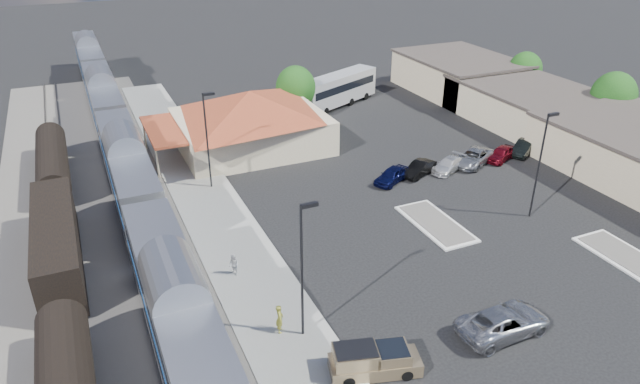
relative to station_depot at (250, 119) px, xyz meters
name	(u,v)px	position (x,y,z in m)	size (l,w,h in m)	color
ground	(406,247)	(4.56, -24.00, -3.13)	(280.00, 280.00, 0.00)	black
railbed	(106,255)	(-16.44, -16.00, -3.07)	(16.00, 100.00, 0.12)	#4C4944
platform	(231,242)	(-7.44, -18.00, -3.04)	(5.50, 92.00, 0.18)	gray
passenger_train	(129,174)	(-13.44, -8.31, -0.26)	(3.00, 104.00, 5.55)	silver
freight_cars	(57,245)	(-19.44, -16.36, -1.21)	(2.80, 46.00, 4.00)	black
station_depot	(250,119)	(0.00, 0.00, 0.00)	(18.35, 12.24, 6.20)	#BDAB8A
buildings_east	(554,114)	(32.56, -9.72, -0.86)	(14.40, 51.40, 4.80)	#C6B28C
traffic_island_south	(436,223)	(8.56, -22.00, -3.03)	(3.30, 7.50, 0.21)	silver
traffic_island_north	(628,258)	(18.56, -32.00, -3.03)	(3.30, 7.50, 0.21)	silver
lamp_plat_s	(303,261)	(-6.34, -30.00, 2.21)	(1.08, 0.25, 9.00)	black
lamp_plat_n	(208,133)	(-6.34, -8.00, 2.21)	(1.08, 0.25, 9.00)	black
lamp_lot	(541,157)	(16.66, -24.00, 2.21)	(1.08, 0.25, 9.00)	black
tree_east_b	(613,96)	(38.56, -12.00, 1.09)	(4.94, 4.94, 6.96)	#382314
tree_east_c	(525,70)	(38.56, 2.00, 0.63)	(4.41, 4.41, 6.21)	#382314
tree_depot	(296,88)	(7.56, 6.00, 0.89)	(4.71, 4.71, 6.63)	#382314
pickup_truck	(375,361)	(-3.94, -34.39, -2.30)	(5.36, 3.11, 1.74)	#96805C
suv	(504,322)	(4.77, -34.67, -2.30)	(2.76, 5.99, 1.67)	#9C9EA4
coach_bus	(338,88)	(14.51, 9.02, -0.80)	(12.58, 7.79, 4.04)	silver
person_a	(280,319)	(-7.62, -29.24, -2.00)	(0.69, 0.46, 1.90)	gold
person_b	(234,265)	(-8.48, -22.38, -2.15)	(0.78, 0.60, 1.60)	silver
parked_car_a	(392,175)	(9.30, -13.66, -2.41)	(1.70, 4.22, 1.44)	#0C103D
parked_car_b	(419,169)	(12.50, -13.36, -2.45)	(1.45, 4.16, 1.37)	black
parked_car_c	(449,165)	(15.70, -13.66, -2.49)	(1.79, 4.41, 1.28)	silver
parked_car_d	(474,157)	(18.90, -13.36, -2.38)	(2.49, 5.40, 1.50)	gray
parked_car_e	(501,154)	(22.10, -13.66, -2.42)	(1.68, 4.16, 1.42)	maroon
parked_car_f	(524,148)	(25.30, -13.36, -2.42)	(1.51, 4.34, 1.43)	black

